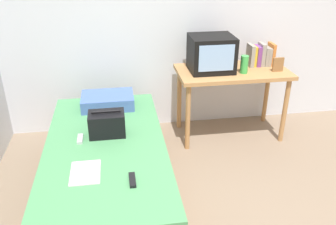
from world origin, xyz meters
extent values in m
cube|color=silver|center=(0.00, 2.00, 1.30)|extent=(5.20, 0.10, 2.60)
cube|color=#B27F4C|center=(-0.89, 0.74, 0.15)|extent=(1.00, 2.00, 0.31)
cube|color=#4C935B|center=(-0.89, 0.74, 0.40)|extent=(0.97, 1.94, 0.18)
cube|color=#B27F4C|center=(0.45, 1.59, 0.74)|extent=(1.16, 0.60, 0.04)
cylinder|color=#B27F4C|center=(-0.07, 1.35, 0.36)|extent=(0.05, 0.05, 0.72)
cylinder|color=#B27F4C|center=(0.97, 1.35, 0.36)|extent=(0.05, 0.05, 0.72)
cylinder|color=#B27F4C|center=(-0.07, 1.83, 0.36)|extent=(0.05, 0.05, 0.72)
cylinder|color=#B27F4C|center=(0.97, 1.83, 0.36)|extent=(0.05, 0.05, 0.72)
cube|color=black|center=(0.21, 1.62, 0.94)|extent=(0.44, 0.38, 0.36)
cube|color=#8CB2E0|center=(0.21, 1.42, 0.95)|extent=(0.35, 0.01, 0.26)
cylinder|color=green|center=(0.53, 1.48, 0.85)|extent=(0.08, 0.08, 0.18)
cube|color=gray|center=(0.67, 1.70, 0.87)|extent=(0.04, 0.17, 0.23)
cube|color=gold|center=(0.71, 1.70, 0.86)|extent=(0.03, 0.14, 0.21)
cube|color=#7A3D89|center=(0.75, 1.70, 0.86)|extent=(0.04, 0.15, 0.21)
cube|color=gray|center=(0.79, 1.70, 0.88)|extent=(0.04, 0.15, 0.24)
cube|color=gray|center=(0.83, 1.70, 0.86)|extent=(0.03, 0.16, 0.20)
cube|color=gray|center=(0.87, 1.70, 0.85)|extent=(0.04, 0.16, 0.19)
cube|color=#CC7233|center=(0.90, 1.70, 0.87)|extent=(0.03, 0.16, 0.23)
cube|color=olive|center=(0.89, 1.48, 0.83)|extent=(0.11, 0.02, 0.15)
cube|color=#4766AD|center=(-0.86, 1.47, 0.55)|extent=(0.51, 0.35, 0.12)
cube|color=black|center=(-0.86, 0.90, 0.59)|extent=(0.30, 0.20, 0.20)
cylinder|color=black|center=(-0.86, 0.90, 0.71)|extent=(0.24, 0.02, 0.02)
cube|color=white|center=(-1.02, 0.36, 0.50)|extent=(0.21, 0.29, 0.01)
cube|color=black|center=(-0.70, 0.21, 0.50)|extent=(0.04, 0.16, 0.02)
cube|color=#B7B7BC|center=(-1.09, 0.83, 0.50)|extent=(0.04, 0.14, 0.02)
camera|label=1|loc=(-0.76, -1.80, 2.00)|focal=38.22mm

